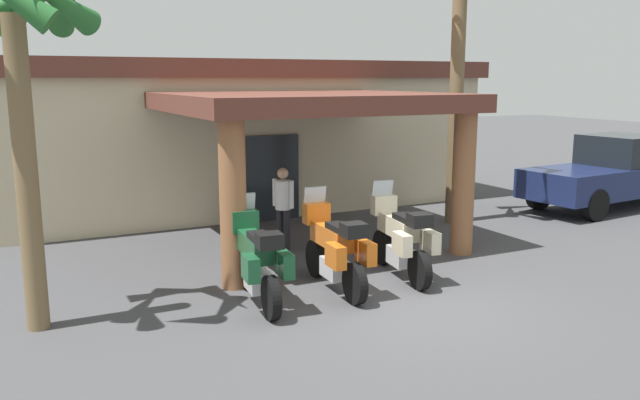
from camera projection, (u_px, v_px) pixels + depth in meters
ground_plane at (406, 301)px, 10.18m from camera, size 80.00×80.00×0.00m
motel_building at (228, 132)px, 17.93m from camera, size 13.70×11.16×3.91m
motorcycle_green at (257, 260)px, 9.98m from camera, size 0.73×2.21×1.61m
motorcycle_orange at (335, 249)px, 10.61m from camera, size 0.71×2.21×1.61m
motorcycle_cream at (401, 238)px, 11.33m from camera, size 0.78×2.21×1.61m
pedestrian at (283, 202)px, 13.12m from camera, size 0.32×0.47×1.69m
pickup_truck_navy at (611, 173)px, 17.41m from camera, size 5.39×2.51×1.95m
palm_tree_near_portico at (459, 29)px, 14.95m from camera, size 2.06×2.08×6.42m
palm_tree_roadside at (15, 42)px, 8.40m from camera, size 2.16×2.17×5.07m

